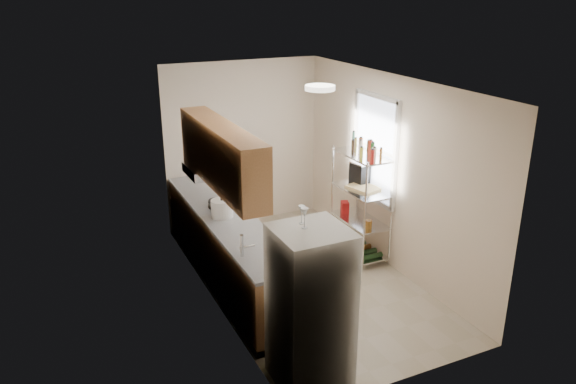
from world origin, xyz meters
name	(u,v)px	position (x,y,z in m)	size (l,w,h in m)	color
room	(306,187)	(0.00, 0.00, 1.30)	(2.52, 4.42, 2.62)	#B4A892
counter_run	(227,248)	(-0.92, 0.44, 0.45)	(0.63, 3.51, 0.90)	tan
upper_cabinets	(221,155)	(-1.05, 0.10, 1.81)	(0.33, 2.20, 0.72)	tan
range_hood	(207,170)	(-1.00, 0.90, 1.39)	(0.50, 0.60, 0.12)	#B7BABC
window	(375,149)	(1.23, 0.35, 1.55)	(0.06, 1.00, 1.46)	white
bakers_rack	(362,183)	(1.00, 0.30, 1.11)	(0.45, 0.90, 1.73)	silver
ceiling_dome	(320,88)	(0.00, -0.30, 2.57)	(0.34, 0.34, 0.06)	white
refrigerator	(310,308)	(-0.87, -1.80, 0.80)	(0.66, 0.66, 1.61)	silver
wine_glass_a	(305,218)	(-0.91, -1.74, 1.70)	(0.07, 0.07, 0.19)	silver
wine_glass_b	(302,215)	(-0.89, -1.64, 1.69)	(0.06, 0.06, 0.17)	silver
rice_cooker	(222,208)	(-0.96, 0.44, 1.01)	(0.28, 0.28, 0.22)	white
frying_pan_large	(217,206)	(-0.92, 0.78, 0.92)	(0.25, 0.25, 0.04)	black
frying_pan_small	(216,202)	(-0.88, 0.92, 0.92)	(0.22, 0.22, 0.04)	black
cutting_board	(364,188)	(1.05, 0.31, 1.03)	(0.33, 0.43, 0.03)	tan
espresso_machine	(360,173)	(1.11, 0.52, 1.17)	(0.18, 0.27, 0.31)	black
storage_bag	(345,207)	(0.94, 0.61, 0.64)	(0.10, 0.14, 0.16)	#A81414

